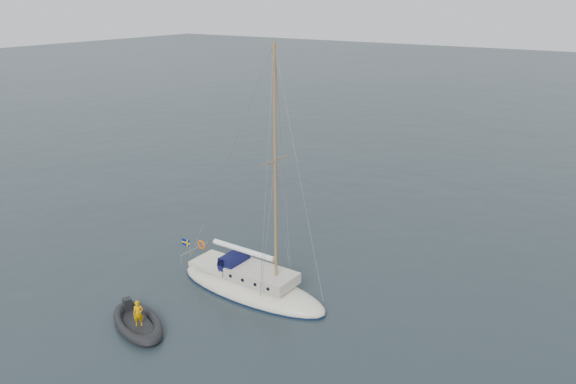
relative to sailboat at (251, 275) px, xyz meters
The scene contains 4 objects.
ground 4.21m from the sailboat, 25.88° to the left, with size 300.00×300.00×0.00m, color black.
sailboat is the anchor object (origin of this frame).
dinghy 3.81m from the sailboat, 163.01° to the left, with size 2.67×1.21×0.38m.
rib 6.03m from the sailboat, 114.08° to the right, with size 4.11×1.87×1.45m.
Camera 1 is at (11.96, -22.02, 14.40)m, focal length 35.00 mm.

